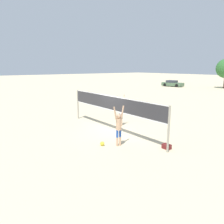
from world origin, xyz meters
TOP-DOWN VIEW (x-y plane):
  - ground_plane at (0.00, 0.00)m, footprint 200.00×200.00m
  - volleyball_net at (0.00, 0.00)m, footprint 9.02×0.11m
  - player_spiker at (2.30, -1.33)m, footprint 0.28×0.70m
  - player_blocker at (-0.70, 1.30)m, footprint 0.28×0.71m
  - volleyball at (1.77, -2.02)m, footprint 0.23×0.23m
  - gear_bag at (4.14, 0.33)m, footprint 0.43×0.29m
  - parked_car_near at (-17.90, 29.78)m, footprint 4.59×2.38m

SIDE VIEW (x-z plane):
  - ground_plane at x=0.00m, z-range 0.00..0.00m
  - volleyball at x=1.77m, z-range 0.00..0.23m
  - gear_bag at x=4.14m, z-range 0.00..0.24m
  - parked_car_near at x=-17.90m, z-range -0.06..1.23m
  - player_spiker at x=2.30m, z-range 0.06..2.19m
  - player_blocker at x=-0.70m, z-range 0.06..2.27m
  - volleyball_net at x=0.00m, z-range 0.54..2.86m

